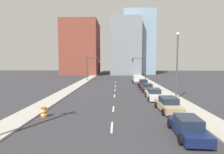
{
  "coord_description": "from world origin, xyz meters",
  "views": [
    {
      "loc": [
        0.41,
        -5.41,
        5.19
      ],
      "look_at": [
        -0.61,
        29.0,
        2.2
      ],
      "focal_mm": 28.0,
      "sensor_mm": 36.0,
      "label": 1
    }
  ],
  "objects_px": {
    "box_truck_gray": "(137,79)",
    "traffic_barrel": "(44,112)",
    "sedan_tan": "(168,105)",
    "sedan_white": "(154,94)",
    "sedan_navy": "(188,127)",
    "street_lamp": "(177,62)",
    "traffic_signal_right": "(142,65)",
    "sedan_maroon": "(143,84)",
    "traffic_signal_left": "(90,65)",
    "sedan_brown": "(147,88)"
  },
  "relations": [
    {
      "from": "box_truck_gray",
      "to": "traffic_barrel",
      "type": "bearing_deg",
      "value": -112.65
    },
    {
      "from": "sedan_tan",
      "to": "sedan_white",
      "type": "distance_m",
      "value": 6.03
    },
    {
      "from": "sedan_navy",
      "to": "street_lamp",
      "type": "bearing_deg",
      "value": 78.01
    },
    {
      "from": "traffic_signal_right",
      "to": "sedan_maroon",
      "type": "height_order",
      "value": "traffic_signal_right"
    },
    {
      "from": "sedan_navy",
      "to": "sedan_maroon",
      "type": "xyz_separation_m",
      "value": [
        0.45,
        23.96,
        0.07
      ]
    },
    {
      "from": "traffic_signal_right",
      "to": "sedan_navy",
      "type": "relative_size",
      "value": 1.45
    },
    {
      "from": "traffic_signal_left",
      "to": "sedan_navy",
      "type": "xyz_separation_m",
      "value": [
        12.34,
        -35.99,
        -3.6
      ]
    },
    {
      "from": "traffic_barrel",
      "to": "sedan_navy",
      "type": "bearing_deg",
      "value": -17.92
    },
    {
      "from": "traffic_barrel",
      "to": "sedan_white",
      "type": "xyz_separation_m",
      "value": [
        12.05,
        8.35,
        0.2
      ]
    },
    {
      "from": "traffic_barrel",
      "to": "sedan_white",
      "type": "distance_m",
      "value": 14.66
    },
    {
      "from": "box_truck_gray",
      "to": "sedan_maroon",
      "type": "bearing_deg",
      "value": -85.23
    },
    {
      "from": "traffic_signal_right",
      "to": "sedan_maroon",
      "type": "relative_size",
      "value": 1.51
    },
    {
      "from": "sedan_navy",
      "to": "box_truck_gray",
      "type": "relative_size",
      "value": 0.72
    },
    {
      "from": "sedan_tan",
      "to": "sedan_maroon",
      "type": "xyz_separation_m",
      "value": [
        0.02,
        17.81,
        0.01
      ]
    },
    {
      "from": "sedan_navy",
      "to": "sedan_brown",
      "type": "xyz_separation_m",
      "value": [
        0.32,
        18.49,
        0.02
      ]
    },
    {
      "from": "sedan_brown",
      "to": "sedan_maroon",
      "type": "bearing_deg",
      "value": 87.67
    },
    {
      "from": "traffic_signal_right",
      "to": "traffic_barrel",
      "type": "relative_size",
      "value": 6.96
    },
    {
      "from": "street_lamp",
      "to": "sedan_navy",
      "type": "bearing_deg",
      "value": -104.65
    },
    {
      "from": "sedan_white",
      "to": "box_truck_gray",
      "type": "height_order",
      "value": "box_truck_gray"
    },
    {
      "from": "sedan_brown",
      "to": "sedan_navy",
      "type": "bearing_deg",
      "value": -91.92
    },
    {
      "from": "sedan_brown",
      "to": "traffic_signal_right",
      "type": "bearing_deg",
      "value": 84.32
    },
    {
      "from": "box_truck_gray",
      "to": "sedan_white",
      "type": "bearing_deg",
      "value": -88.57
    },
    {
      "from": "box_truck_gray",
      "to": "sedan_navy",
      "type": "bearing_deg",
      "value": -89.23
    },
    {
      "from": "traffic_signal_right",
      "to": "sedan_white",
      "type": "relative_size",
      "value": 1.41
    },
    {
      "from": "traffic_signal_right",
      "to": "street_lamp",
      "type": "bearing_deg",
      "value": -87.13
    },
    {
      "from": "sedan_navy",
      "to": "sedan_brown",
      "type": "bearing_deg",
      "value": 91.67
    },
    {
      "from": "sedan_tan",
      "to": "sedan_brown",
      "type": "xyz_separation_m",
      "value": [
        -0.12,
        12.34,
        -0.04
      ]
    },
    {
      "from": "traffic_signal_left",
      "to": "sedan_white",
      "type": "height_order",
      "value": "traffic_signal_left"
    },
    {
      "from": "sedan_brown",
      "to": "sedan_tan",
      "type": "bearing_deg",
      "value": -90.39
    },
    {
      "from": "traffic_signal_left",
      "to": "traffic_barrel",
      "type": "height_order",
      "value": "traffic_signal_left"
    },
    {
      "from": "sedan_tan",
      "to": "traffic_barrel",
      "type": "bearing_deg",
      "value": -171.12
    },
    {
      "from": "sedan_white",
      "to": "box_truck_gray",
      "type": "bearing_deg",
      "value": 92.78
    },
    {
      "from": "sedan_tan",
      "to": "sedan_white",
      "type": "relative_size",
      "value": 0.97
    },
    {
      "from": "traffic_signal_left",
      "to": "traffic_barrel",
      "type": "xyz_separation_m",
      "value": [
        0.49,
        -32.16,
        -3.75
      ]
    },
    {
      "from": "street_lamp",
      "to": "traffic_signal_left",
      "type": "bearing_deg",
      "value": 122.07
    },
    {
      "from": "street_lamp",
      "to": "sedan_navy",
      "type": "distance_m",
      "value": 12.73
    },
    {
      "from": "sedan_brown",
      "to": "sedan_white",
      "type": "bearing_deg",
      "value": -92.1
    },
    {
      "from": "street_lamp",
      "to": "sedan_brown",
      "type": "height_order",
      "value": "street_lamp"
    },
    {
      "from": "sedan_white",
      "to": "traffic_signal_right",
      "type": "bearing_deg",
      "value": 88.19
    },
    {
      "from": "sedan_white",
      "to": "traffic_barrel",
      "type": "bearing_deg",
      "value": -143.28
    },
    {
      "from": "traffic_signal_left",
      "to": "traffic_signal_right",
      "type": "bearing_deg",
      "value": 0.0
    },
    {
      "from": "street_lamp",
      "to": "traffic_barrel",
      "type": "bearing_deg",
      "value": -152.72
    },
    {
      "from": "traffic_signal_right",
      "to": "sedan_tan",
      "type": "relative_size",
      "value": 1.45
    },
    {
      "from": "sedan_white",
      "to": "sedan_brown",
      "type": "height_order",
      "value": "sedan_white"
    },
    {
      "from": "traffic_signal_left",
      "to": "sedan_white",
      "type": "bearing_deg",
      "value": -62.24
    },
    {
      "from": "sedan_white",
      "to": "box_truck_gray",
      "type": "relative_size",
      "value": 0.75
    },
    {
      "from": "traffic_barrel",
      "to": "sedan_tan",
      "type": "distance_m",
      "value": 12.51
    },
    {
      "from": "sedan_navy",
      "to": "sedan_tan",
      "type": "bearing_deg",
      "value": 88.61
    },
    {
      "from": "sedan_white",
      "to": "sedan_maroon",
      "type": "distance_m",
      "value": 11.78
    },
    {
      "from": "traffic_barrel",
      "to": "box_truck_gray",
      "type": "bearing_deg",
      "value": 66.71
    }
  ]
}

